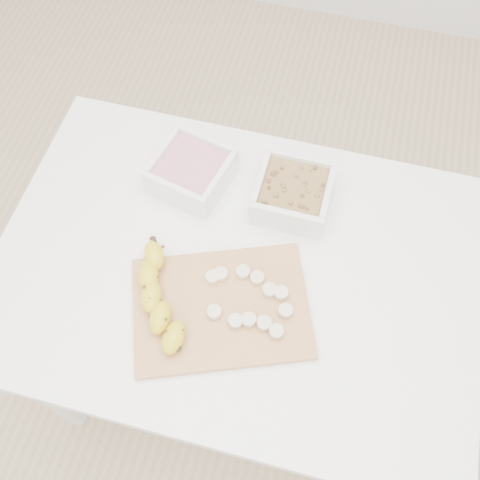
% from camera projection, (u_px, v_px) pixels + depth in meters
% --- Properties ---
extents(ground, '(3.50, 3.50, 0.00)m').
position_uv_depth(ground, '(238.00, 364.00, 1.76)').
color(ground, '#C6AD89').
rests_on(ground, ground).
extents(table, '(1.00, 0.70, 0.75)m').
position_uv_depth(table, '(237.00, 285.00, 1.18)').
color(table, white).
rests_on(table, ground).
extents(bowl_yogurt, '(0.19, 0.19, 0.07)m').
position_uv_depth(bowl_yogurt, '(191.00, 171.00, 1.16)').
color(bowl_yogurt, white).
rests_on(bowl_yogurt, table).
extents(bowl_granola, '(0.16, 0.16, 0.07)m').
position_uv_depth(bowl_granola, '(293.00, 193.00, 1.14)').
color(bowl_granola, white).
rests_on(bowl_granola, table).
extents(cutting_board, '(0.41, 0.35, 0.01)m').
position_uv_depth(cutting_board, '(221.00, 308.00, 1.05)').
color(cutting_board, '#C1864C').
rests_on(cutting_board, table).
extents(banana, '(0.13, 0.24, 0.04)m').
position_uv_depth(banana, '(160.00, 298.00, 1.03)').
color(banana, gold).
rests_on(banana, cutting_board).
extents(banana_slices, '(0.18, 0.13, 0.02)m').
position_uv_depth(banana_slices, '(251.00, 300.00, 1.04)').
color(banana_slices, beige).
rests_on(banana_slices, cutting_board).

